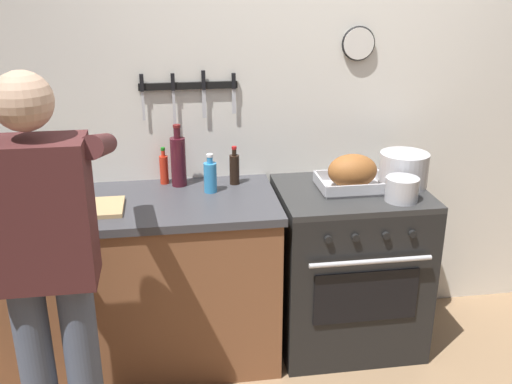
{
  "coord_description": "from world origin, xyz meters",
  "views": [
    {
      "loc": [
        -0.7,
        -1.76,
        1.98
      ],
      "look_at": [
        -0.31,
        0.85,
        0.97
      ],
      "focal_mm": 41.34,
      "sensor_mm": 36.0,
      "label": 1
    }
  ],
  "objects_px": {
    "bottle_dish_soap": "(210,176)",
    "cutting_board": "(85,209)",
    "bottle_vinegar": "(22,181)",
    "bottle_hot_sauce": "(164,169)",
    "bottle_soy_sauce": "(234,169)",
    "stock_pot": "(404,169)",
    "stove": "(348,267)",
    "bottle_wine_red": "(178,160)",
    "bottle_olive_oil": "(38,171)",
    "roasting_pan": "(352,173)",
    "saucepan": "(402,189)",
    "person_cook": "(46,257)"
  },
  "relations": [
    {
      "from": "stock_pot",
      "to": "bottle_dish_soap",
      "type": "height_order",
      "value": "bottle_dish_soap"
    },
    {
      "from": "bottle_soy_sauce",
      "to": "bottle_olive_oil",
      "type": "distance_m",
      "value": 0.99
    },
    {
      "from": "cutting_board",
      "to": "bottle_dish_soap",
      "type": "relative_size",
      "value": 1.78
    },
    {
      "from": "stock_pot",
      "to": "bottle_wine_red",
      "type": "height_order",
      "value": "bottle_wine_red"
    },
    {
      "from": "cutting_board",
      "to": "bottle_olive_oil",
      "type": "relative_size",
      "value": 1.25
    },
    {
      "from": "stove",
      "to": "bottle_vinegar",
      "type": "bearing_deg",
      "value": 176.49
    },
    {
      "from": "bottle_vinegar",
      "to": "bottle_olive_oil",
      "type": "distance_m",
      "value": 0.11
    },
    {
      "from": "bottle_wine_red",
      "to": "cutting_board",
      "type": "bearing_deg",
      "value": -148.05
    },
    {
      "from": "bottle_wine_red",
      "to": "saucepan",
      "type": "bearing_deg",
      "value": -19.6
    },
    {
      "from": "bottle_hot_sauce",
      "to": "bottle_soy_sauce",
      "type": "distance_m",
      "value": 0.37
    },
    {
      "from": "stove",
      "to": "bottle_dish_soap",
      "type": "xyz_separation_m",
      "value": [
        -0.73,
        0.08,
        0.53
      ]
    },
    {
      "from": "roasting_pan",
      "to": "bottle_olive_oil",
      "type": "xyz_separation_m",
      "value": [
        -1.58,
        0.17,
        0.04
      ]
    },
    {
      "from": "bottle_vinegar",
      "to": "bottle_dish_soap",
      "type": "bearing_deg",
      "value": -1.18
    },
    {
      "from": "stove",
      "to": "bottle_olive_oil",
      "type": "height_order",
      "value": "bottle_olive_oil"
    },
    {
      "from": "roasting_pan",
      "to": "bottle_dish_soap",
      "type": "xyz_separation_m",
      "value": [
        -0.73,
        0.07,
        -0.0
      ]
    },
    {
      "from": "roasting_pan",
      "to": "bottle_olive_oil",
      "type": "bearing_deg",
      "value": 174.0
    },
    {
      "from": "saucepan",
      "to": "bottle_vinegar",
      "type": "distance_m",
      "value": 1.87
    },
    {
      "from": "bottle_hot_sauce",
      "to": "bottle_dish_soap",
      "type": "bearing_deg",
      "value": -34.87
    },
    {
      "from": "roasting_pan",
      "to": "bottle_dish_soap",
      "type": "relative_size",
      "value": 1.74
    },
    {
      "from": "cutting_board",
      "to": "bottle_hot_sauce",
      "type": "bearing_deg",
      "value": 40.63
    },
    {
      "from": "bottle_vinegar",
      "to": "bottle_wine_red",
      "type": "xyz_separation_m",
      "value": [
        0.77,
        0.1,
        0.04
      ]
    },
    {
      "from": "bottle_dish_soap",
      "to": "person_cook",
      "type": "bearing_deg",
      "value": -132.51
    },
    {
      "from": "saucepan",
      "to": "bottle_soy_sauce",
      "type": "xyz_separation_m",
      "value": [
        -0.79,
        0.36,
        0.03
      ]
    },
    {
      "from": "cutting_board",
      "to": "bottle_hot_sauce",
      "type": "xyz_separation_m",
      "value": [
        0.38,
        0.32,
        0.07
      ]
    },
    {
      "from": "stove",
      "to": "bottle_wine_red",
      "type": "bearing_deg",
      "value": 167.02
    },
    {
      "from": "stove",
      "to": "bottle_vinegar",
      "type": "xyz_separation_m",
      "value": [
        -1.65,
        0.1,
        0.55
      ]
    },
    {
      "from": "stock_pot",
      "to": "saucepan",
      "type": "xyz_separation_m",
      "value": [
        -0.09,
        -0.21,
        -0.03
      ]
    },
    {
      "from": "stock_pot",
      "to": "bottle_vinegar",
      "type": "height_order",
      "value": "bottle_vinegar"
    },
    {
      "from": "bottle_dish_soap",
      "to": "bottle_olive_oil",
      "type": "relative_size",
      "value": 0.7
    },
    {
      "from": "saucepan",
      "to": "bottle_wine_red",
      "type": "bearing_deg",
      "value": 160.4
    },
    {
      "from": "saucepan",
      "to": "bottle_hot_sauce",
      "type": "xyz_separation_m",
      "value": [
        -1.15,
        0.42,
        0.02
      ]
    },
    {
      "from": "bottle_hot_sauce",
      "to": "bottle_wine_red",
      "type": "bearing_deg",
      "value": -27.65
    },
    {
      "from": "bottle_soy_sauce",
      "to": "bottle_wine_red",
      "type": "distance_m",
      "value": 0.3
    },
    {
      "from": "roasting_pan",
      "to": "bottle_vinegar",
      "type": "height_order",
      "value": "bottle_vinegar"
    },
    {
      "from": "bottle_soy_sauce",
      "to": "stove",
      "type": "bearing_deg",
      "value": -17.09
    },
    {
      "from": "bottle_soy_sauce",
      "to": "roasting_pan",
      "type": "bearing_deg",
      "value": -15.92
    },
    {
      "from": "bottle_dish_soap",
      "to": "bottle_vinegar",
      "type": "xyz_separation_m",
      "value": [
        -0.92,
        0.02,
        0.02
      ]
    },
    {
      "from": "stock_pot",
      "to": "bottle_wine_red",
      "type": "relative_size",
      "value": 0.78
    },
    {
      "from": "cutting_board",
      "to": "bottle_wine_red",
      "type": "xyz_separation_m",
      "value": [
        0.45,
        0.28,
        0.13
      ]
    },
    {
      "from": "bottle_dish_soap",
      "to": "cutting_board",
      "type": "bearing_deg",
      "value": -165.19
    },
    {
      "from": "bottle_olive_oil",
      "to": "bottle_wine_red",
      "type": "bearing_deg",
      "value": 1.96
    },
    {
      "from": "roasting_pan",
      "to": "cutting_board",
      "type": "distance_m",
      "value": 1.34
    },
    {
      "from": "stove",
      "to": "stock_pot",
      "type": "bearing_deg",
      "value": 5.88
    },
    {
      "from": "saucepan",
      "to": "bottle_dish_soap",
      "type": "height_order",
      "value": "bottle_dish_soap"
    },
    {
      "from": "saucepan",
      "to": "bottle_hot_sauce",
      "type": "bearing_deg",
      "value": 159.84
    },
    {
      "from": "stove",
      "to": "roasting_pan",
      "type": "bearing_deg",
      "value": 94.97
    },
    {
      "from": "stock_pot",
      "to": "cutting_board",
      "type": "distance_m",
      "value": 1.63
    },
    {
      "from": "cutting_board",
      "to": "bottle_wine_red",
      "type": "distance_m",
      "value": 0.55
    },
    {
      "from": "stock_pot",
      "to": "bottle_soy_sauce",
      "type": "relative_size",
      "value": 1.23
    },
    {
      "from": "stove",
      "to": "roasting_pan",
      "type": "xyz_separation_m",
      "value": [
        -0.0,
        0.01,
        0.54
      ]
    }
  ]
}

